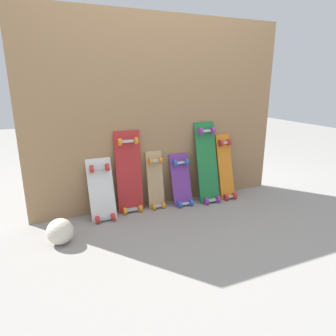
# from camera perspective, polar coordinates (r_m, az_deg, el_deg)

# --- Properties ---
(ground_plane) EXTENTS (12.00, 12.00, 0.00)m
(ground_plane) POSITION_cam_1_polar(r_m,az_deg,el_deg) (3.02, -0.53, -6.85)
(ground_plane) COLOR gray
(plywood_wall_panel) EXTENTS (2.50, 0.04, 1.76)m
(plywood_wall_panel) POSITION_cam_1_polar(r_m,az_deg,el_deg) (2.86, -1.14, 10.09)
(plywood_wall_panel) COLOR #99724C
(plywood_wall_panel) RESTS_ON ground
(skateboard_white) EXTENTS (0.22, 0.24, 0.60)m
(skateboard_white) POSITION_cam_1_polar(r_m,az_deg,el_deg) (2.71, -12.45, -4.69)
(skateboard_white) COLOR silver
(skateboard_white) RESTS_ON ground
(skateboard_red) EXTENTS (0.24, 0.16, 0.82)m
(skateboard_red) POSITION_cam_1_polar(r_m,az_deg,el_deg) (2.78, -7.37, -1.45)
(skateboard_red) COLOR #B22626
(skateboard_red) RESTS_ON ground
(skateboard_natural) EXTENTS (0.16, 0.17, 0.61)m
(skateboard_natural) POSITION_cam_1_polar(r_m,az_deg,el_deg) (2.88, -2.36, -2.91)
(skateboard_natural) COLOR tan
(skateboard_natural) RESTS_ON ground
(skateboard_purple) EXTENTS (0.20, 0.22, 0.56)m
(skateboard_purple) POSITION_cam_1_polar(r_m,az_deg,el_deg) (2.96, 2.60, -2.88)
(skateboard_purple) COLOR #6B338C
(skateboard_purple) RESTS_ON ground
(skateboard_green) EXTENTS (0.22, 0.26, 0.86)m
(skateboard_green) POSITION_cam_1_polar(r_m,az_deg,el_deg) (3.03, 7.53, 0.41)
(skateboard_green) COLOR #1E7238
(skateboard_green) RESTS_ON ground
(skateboard_orange) EXTENTS (0.16, 0.25, 0.72)m
(skateboard_orange) POSITION_cam_1_polar(r_m,az_deg,el_deg) (3.17, 10.94, -0.33)
(skateboard_orange) COLOR orange
(skateboard_orange) RESTS_ON ground
(rubber_ball) EXTENTS (0.20, 0.20, 0.20)m
(rubber_ball) POSITION_cam_1_polar(r_m,az_deg,el_deg) (2.44, -19.84, -11.27)
(rubber_ball) COLOR beige
(rubber_ball) RESTS_ON ground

